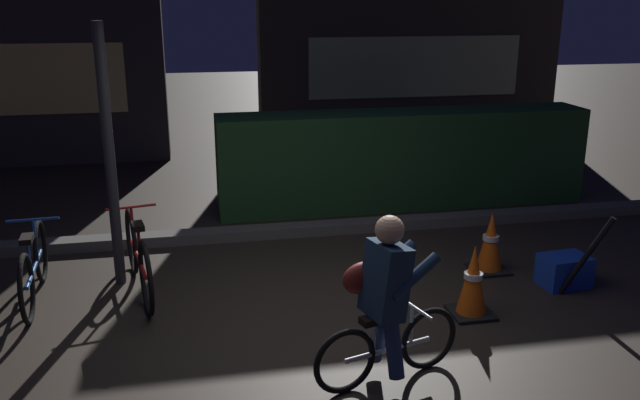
# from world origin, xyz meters

# --- Properties ---
(ground_plane) EXTENTS (40.00, 40.00, 0.00)m
(ground_plane) POSITION_xyz_m (0.00, 0.00, 0.00)
(ground_plane) COLOR #2D261E
(sidewalk_curb) EXTENTS (12.00, 0.24, 0.12)m
(sidewalk_curb) POSITION_xyz_m (0.00, 2.20, 0.06)
(sidewalk_curb) COLOR #56544F
(sidewalk_curb) RESTS_ON ground
(hedge_row) EXTENTS (4.80, 0.70, 1.24)m
(hedge_row) POSITION_xyz_m (1.80, 3.10, 0.62)
(hedge_row) COLOR #214723
(hedge_row) RESTS_ON ground
(storefront_left) EXTENTS (4.12, 0.54, 4.49)m
(storefront_left) POSITION_xyz_m (-3.31, 6.50, 2.23)
(storefront_left) COLOR #383330
(storefront_left) RESTS_ON ground
(storefront_right) EXTENTS (5.75, 0.54, 4.72)m
(storefront_right) POSITION_xyz_m (3.26, 7.20, 2.35)
(storefront_right) COLOR #42382D
(storefront_right) RESTS_ON ground
(street_post) EXTENTS (0.10, 0.10, 2.45)m
(street_post) POSITION_xyz_m (-1.64, 1.20, 1.22)
(street_post) COLOR #2D2D33
(street_post) RESTS_ON ground
(parked_bike_left_mid) EXTENTS (0.46, 1.51, 0.70)m
(parked_bike_left_mid) POSITION_xyz_m (-2.35, 0.95, 0.32)
(parked_bike_left_mid) COLOR black
(parked_bike_left_mid) RESTS_ON ground
(parked_bike_center_left) EXTENTS (0.46, 1.62, 0.76)m
(parked_bike_center_left) POSITION_xyz_m (-1.44, 0.95, 0.34)
(parked_bike_center_left) COLOR black
(parked_bike_center_left) RESTS_ON ground
(traffic_cone_near) EXTENTS (0.36, 0.36, 0.64)m
(traffic_cone_near) POSITION_xyz_m (1.40, -0.10, 0.31)
(traffic_cone_near) COLOR black
(traffic_cone_near) RESTS_ON ground
(traffic_cone_far) EXTENTS (0.36, 0.36, 0.62)m
(traffic_cone_far) POSITION_xyz_m (1.96, 0.77, 0.30)
(traffic_cone_far) COLOR black
(traffic_cone_far) RESTS_ON ground
(blue_crate) EXTENTS (0.47, 0.36, 0.30)m
(blue_crate) POSITION_xyz_m (2.50, 0.30, 0.15)
(blue_crate) COLOR #193DB7
(blue_crate) RESTS_ON ground
(cyclist) EXTENTS (1.15, 0.50, 1.25)m
(cyclist) POSITION_xyz_m (0.35, -0.94, 0.63)
(cyclist) COLOR black
(cyclist) RESTS_ON ground
(closed_umbrella) EXTENTS (0.40, 0.23, 0.79)m
(closed_umbrella) POSITION_xyz_m (2.55, 0.05, 0.39)
(closed_umbrella) COLOR black
(closed_umbrella) RESTS_ON ground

